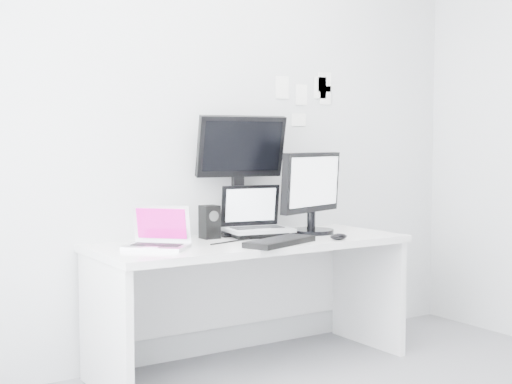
% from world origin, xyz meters
% --- Properties ---
extents(back_wall, '(3.60, 0.00, 3.60)m').
position_xyz_m(back_wall, '(0.00, 1.60, 1.35)').
color(back_wall, silver).
rests_on(back_wall, ground).
extents(desk, '(1.80, 0.70, 0.73)m').
position_xyz_m(desk, '(0.00, 1.25, 0.36)').
color(desk, white).
rests_on(desk, ground).
extents(macbook, '(0.39, 0.38, 0.23)m').
position_xyz_m(macbook, '(-0.60, 1.22, 0.85)').
color(macbook, '#B9B8BE').
rests_on(macbook, desk).
extents(speaker, '(0.10, 0.10, 0.19)m').
position_xyz_m(speaker, '(-0.17, 1.42, 0.82)').
color(speaker, black).
rests_on(speaker, desk).
extents(dell_laptop, '(0.41, 0.34, 0.30)m').
position_xyz_m(dell_laptop, '(0.11, 1.34, 0.88)').
color(dell_laptop, '#A9ACB0').
rests_on(dell_laptop, desk).
extents(rear_monitor, '(0.56, 0.28, 0.72)m').
position_xyz_m(rear_monitor, '(0.07, 1.48, 1.09)').
color(rear_monitor, black).
rests_on(rear_monitor, desk).
extents(samsung_monitor, '(0.60, 0.42, 0.51)m').
position_xyz_m(samsung_monitor, '(0.46, 1.29, 0.98)').
color(samsung_monitor, black).
rests_on(samsung_monitor, desk).
extents(keyboard, '(0.49, 0.32, 0.03)m').
position_xyz_m(keyboard, '(0.03, 1.01, 0.75)').
color(keyboard, black).
rests_on(keyboard, desk).
extents(mouse, '(0.12, 0.08, 0.04)m').
position_xyz_m(mouse, '(0.41, 0.98, 0.75)').
color(mouse, black).
rests_on(mouse, desk).
extents(wall_note_0, '(0.10, 0.00, 0.14)m').
position_xyz_m(wall_note_0, '(0.45, 1.59, 1.62)').
color(wall_note_0, white).
rests_on(wall_note_0, back_wall).
extents(wall_note_1, '(0.09, 0.00, 0.13)m').
position_xyz_m(wall_note_1, '(0.60, 1.59, 1.58)').
color(wall_note_1, white).
rests_on(wall_note_1, back_wall).
extents(wall_note_2, '(0.10, 0.00, 0.14)m').
position_xyz_m(wall_note_2, '(0.75, 1.59, 1.63)').
color(wall_note_2, white).
rests_on(wall_note_2, back_wall).
extents(wall_note_3, '(0.11, 0.00, 0.08)m').
position_xyz_m(wall_note_3, '(0.58, 1.59, 1.42)').
color(wall_note_3, white).
rests_on(wall_note_3, back_wall).
extents(wall_note_4, '(0.09, 0.00, 0.12)m').
position_xyz_m(wall_note_4, '(0.79, 1.59, 1.58)').
color(wall_note_4, white).
rests_on(wall_note_4, back_wall).
extents(wall_note_5, '(0.11, 0.00, 0.13)m').
position_xyz_m(wall_note_5, '(0.79, 1.59, 1.67)').
color(wall_note_5, white).
rests_on(wall_note_5, back_wall).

